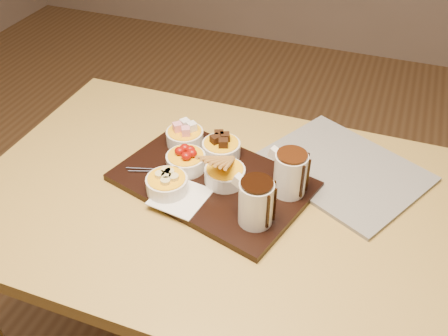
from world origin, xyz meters
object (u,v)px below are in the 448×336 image
(newspaper, at_px, (341,169))
(serving_board, at_px, (213,181))
(pitcher_dark_chocolate, at_px, (256,203))
(bowl_strawberries, at_px, (186,162))
(dining_table, at_px, (218,224))
(pitcher_milk_chocolate, at_px, (290,174))

(newspaper, bearing_deg, serving_board, -123.04)
(serving_board, bearing_deg, pitcher_dark_chocolate, -19.98)
(bowl_strawberries, bearing_deg, newspaper, 21.72)
(bowl_strawberries, distance_m, newspaper, 0.40)
(pitcher_dark_chocolate, bearing_deg, newspaper, 76.65)
(bowl_strawberries, xyz_separation_m, pitcher_dark_chocolate, (0.22, -0.12, 0.03))
(dining_table, xyz_separation_m, bowl_strawberries, (-0.11, 0.05, 0.14))
(dining_table, height_order, serving_board, serving_board)
(pitcher_dark_chocolate, bearing_deg, pitcher_milk_chocolate, 85.60)
(newspaper, bearing_deg, pitcher_milk_chocolate, -98.12)
(pitcher_milk_chocolate, bearing_deg, newspaper, 70.08)
(dining_table, height_order, pitcher_dark_chocolate, pitcher_dark_chocolate)
(serving_board, distance_m, pitcher_dark_chocolate, 0.19)
(dining_table, relative_size, pitcher_milk_chocolate, 11.29)
(bowl_strawberries, relative_size, pitcher_milk_chocolate, 0.94)
(serving_board, xyz_separation_m, pitcher_milk_chocolate, (0.19, 0.02, 0.06))
(pitcher_dark_chocolate, relative_size, newspaper, 0.28)
(bowl_strawberries, bearing_deg, pitcher_milk_chocolate, 0.65)
(dining_table, distance_m, pitcher_dark_chocolate, 0.22)
(bowl_strawberries, distance_m, pitcher_dark_chocolate, 0.25)
(dining_table, height_order, newspaper, newspaper)
(dining_table, height_order, pitcher_milk_chocolate, pitcher_milk_chocolate)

